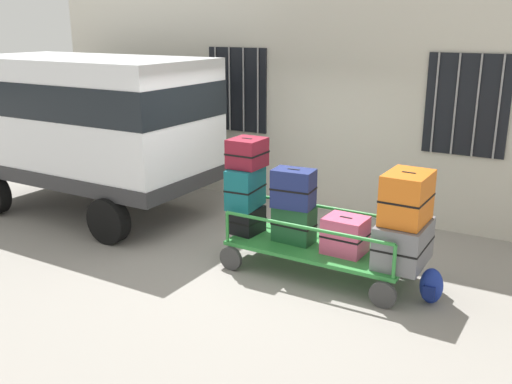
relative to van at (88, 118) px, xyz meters
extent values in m
plane|color=gray|center=(3.50, -0.24, -1.63)|extent=(40.00, 40.00, 0.00)
cube|color=beige|center=(3.50, 2.22, 0.87)|extent=(12.00, 0.30, 5.00)
cube|color=black|center=(1.70, 2.05, 0.37)|extent=(1.20, 0.04, 1.50)
cylinder|color=gray|center=(1.25, 2.01, 0.37)|extent=(0.03, 0.03, 1.50)
cylinder|color=gray|center=(1.55, 2.01, 0.37)|extent=(0.03, 0.03, 1.50)
cylinder|color=gray|center=(1.85, 2.01, 0.37)|extent=(0.03, 0.03, 1.50)
cylinder|color=gray|center=(2.15, 2.01, 0.37)|extent=(0.03, 0.03, 1.50)
cube|color=black|center=(5.70, 2.05, 0.37)|extent=(1.20, 0.04, 1.50)
cylinder|color=gray|center=(5.25, 2.01, 0.37)|extent=(0.03, 0.03, 1.50)
cylinder|color=gray|center=(5.55, 2.01, 0.37)|extent=(0.03, 0.03, 1.50)
cylinder|color=gray|center=(5.85, 2.01, 0.37)|extent=(0.03, 0.03, 1.50)
cylinder|color=gray|center=(6.15, 2.01, 0.37)|extent=(0.03, 0.03, 1.50)
cube|color=silver|center=(0.00, 0.01, 0.02)|extent=(4.22, 2.05, 1.98)
cube|color=black|center=(0.00, 0.01, 0.38)|extent=(4.24, 2.07, 0.55)
cube|color=#2D2D30|center=(0.00, 0.01, -0.86)|extent=(4.26, 2.09, 0.24)
cylinder|color=black|center=(1.35, -1.02, -1.28)|extent=(0.70, 0.22, 0.70)
cube|color=#2D8438|center=(4.49, -0.42, -1.28)|extent=(2.34, 0.94, 0.05)
cylinder|color=#383838|center=(5.53, -0.91, -1.47)|extent=(0.32, 0.06, 0.32)
cylinder|color=#383838|center=(5.53, 0.07, -1.47)|extent=(0.32, 0.06, 0.32)
cylinder|color=#383838|center=(3.44, -0.91, -1.47)|extent=(0.32, 0.06, 0.32)
cylinder|color=#383838|center=(3.44, 0.07, -1.47)|extent=(0.32, 0.06, 0.32)
cylinder|color=#2D8438|center=(5.62, -0.85, -1.05)|extent=(0.04, 0.04, 0.40)
cylinder|color=#2D8438|center=(5.62, 0.01, -1.05)|extent=(0.04, 0.04, 0.40)
cylinder|color=#2D8438|center=(3.36, -0.85, -1.05)|extent=(0.04, 0.04, 0.40)
cylinder|color=#2D8438|center=(3.36, 0.01, -1.05)|extent=(0.04, 0.04, 0.40)
cylinder|color=#2D8438|center=(4.49, -0.85, -0.85)|extent=(2.26, 0.04, 0.04)
cylinder|color=#2D8438|center=(4.49, 0.01, -0.85)|extent=(2.26, 0.04, 0.04)
cube|color=black|center=(3.40, -0.43, -1.07)|extent=(0.41, 0.45, 0.37)
cube|color=black|center=(3.40, -0.43, -1.07)|extent=(0.42, 0.46, 0.02)
cube|color=black|center=(3.40, -0.43, -0.89)|extent=(0.14, 0.04, 0.02)
cube|color=#0F5960|center=(3.40, -0.45, -0.61)|extent=(0.41, 0.60, 0.55)
cube|color=black|center=(3.40, -0.45, -0.61)|extent=(0.42, 0.61, 0.02)
cube|color=black|center=(3.40, -0.45, -0.34)|extent=(0.13, 0.04, 0.02)
cube|color=maroon|center=(3.40, -0.40, -0.13)|extent=(0.42, 0.47, 0.39)
cube|color=black|center=(3.40, -0.40, -0.13)|extent=(0.43, 0.48, 0.02)
cube|color=black|center=(3.40, -0.40, 0.06)|extent=(0.15, 0.03, 0.02)
cube|color=#194C28|center=(4.12, -0.42, -1.01)|extent=(0.55, 0.32, 0.49)
cube|color=black|center=(4.12, -0.42, -1.01)|extent=(0.56, 0.33, 0.02)
cube|color=black|center=(4.12, -0.42, -0.77)|extent=(0.16, 0.04, 0.02)
cube|color=navy|center=(4.12, -0.45, -0.51)|extent=(0.55, 0.38, 0.50)
cube|color=black|center=(4.12, -0.45, -0.51)|extent=(0.57, 0.40, 0.02)
cube|color=black|center=(4.12, -0.45, -0.26)|extent=(0.16, 0.04, 0.02)
cube|color=#CC4C72|center=(4.85, -0.42, -1.02)|extent=(0.52, 0.45, 0.47)
cube|color=black|center=(4.85, -0.42, -1.02)|extent=(0.53, 0.46, 0.02)
cube|color=black|center=(4.85, -0.42, -0.79)|extent=(0.16, 0.04, 0.02)
cube|color=slate|center=(5.58, -0.39, -0.99)|extent=(0.55, 0.82, 0.52)
cube|color=black|center=(5.58, -0.39, -0.99)|extent=(0.56, 0.83, 0.02)
cube|color=black|center=(5.58, -0.39, -0.74)|extent=(0.16, 0.03, 0.02)
cube|color=orange|center=(5.58, -0.38, -0.42)|extent=(0.49, 0.68, 0.60)
cube|color=black|center=(5.58, -0.38, -0.42)|extent=(0.50, 0.69, 0.02)
cube|color=black|center=(5.58, -0.38, -0.13)|extent=(0.16, 0.03, 0.02)
ellipsoid|color=navy|center=(5.98, -0.52, -1.41)|extent=(0.27, 0.19, 0.44)
cube|color=navy|center=(5.98, -0.61, -1.45)|extent=(0.14, 0.06, 0.15)
camera|label=1|loc=(7.27, -6.75, 1.54)|focal=39.82mm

